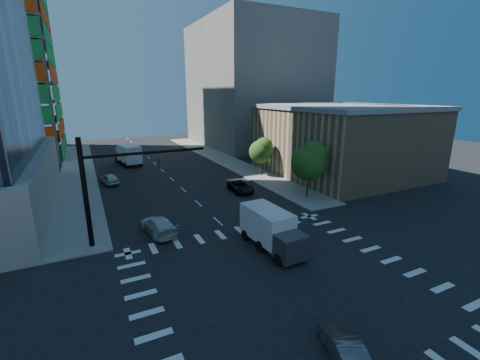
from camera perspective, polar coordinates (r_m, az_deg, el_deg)
ground at (r=22.92m, az=8.13°, el=-17.69°), size 160.00×160.00×0.00m
road_markings at (r=22.91m, az=8.13°, el=-17.68°), size 20.00×20.00×0.01m
sidewalk_ne at (r=61.76m, az=-3.10°, el=3.75°), size 5.00×60.00×0.15m
sidewalk_nw at (r=57.07m, az=-26.85°, el=1.14°), size 5.00×60.00×0.15m
commercial_building at (r=52.71m, az=17.60°, el=6.85°), size 20.50×22.50×10.60m
bg_building_ne at (r=80.35m, az=2.28°, el=16.42°), size 24.00×30.00×28.00m
signal_mast_nw at (r=28.09m, az=-22.96°, el=-0.21°), size 10.20×0.40×9.00m
tree_south at (r=38.75m, az=12.38°, el=3.43°), size 4.16×4.16×6.82m
tree_north at (r=48.80m, az=3.86°, el=5.32°), size 3.54×3.52×5.78m
car_nb_far at (r=41.44m, az=0.08°, el=-1.16°), size 2.49×4.96×1.35m
car_sb_near at (r=30.32m, az=-14.33°, el=-7.81°), size 2.94×5.53×1.53m
car_sb_mid at (r=48.47m, az=-22.22°, el=0.20°), size 2.64×4.65×1.49m
car_sb_cross at (r=18.02m, az=18.00°, el=-26.45°), size 2.51×4.07×1.27m
box_truck_near at (r=26.42m, az=5.97°, el=-9.43°), size 2.89×6.19×3.18m
box_truck_far at (r=60.45m, az=-19.37°, el=4.11°), size 4.01×7.22×3.58m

